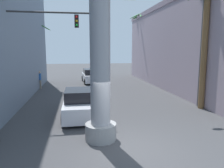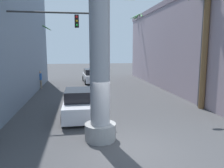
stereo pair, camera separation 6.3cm
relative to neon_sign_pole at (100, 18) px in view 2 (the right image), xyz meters
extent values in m
plane|color=#424244|center=(0.92, 8.83, -4.97)|extent=(85.63, 85.63, 0.00)
cube|color=#9E8C99|center=(10.32, 11.84, -1.08)|extent=(6.41, 22.31, 7.77)
cube|color=gray|center=(10.32, 11.84, 3.05)|extent=(6.54, 22.76, 0.50)
cylinder|color=#9E9EA3|center=(0.00, 0.00, -0.16)|extent=(0.82, 0.82, 9.61)
cylinder|color=gray|center=(0.00, 0.00, -4.62)|extent=(1.31, 1.31, 0.70)
cylinder|color=#59595E|center=(7.02, 4.45, -1.38)|extent=(0.16, 0.16, 7.18)
cylinder|color=#333333|center=(-2.66, 4.17, 0.83)|extent=(5.07, 0.10, 0.10)
cube|color=black|center=(-0.89, 4.17, 0.38)|extent=(0.24, 0.24, 0.70)
sphere|color=red|center=(-0.89, 4.04, 0.60)|extent=(0.14, 0.14, 0.14)
sphere|color=yellow|center=(-0.89, 4.04, 0.38)|extent=(0.14, 0.14, 0.14)
sphere|color=green|center=(-0.89, 4.04, 0.16)|extent=(0.14, 0.14, 0.14)
cylinder|color=black|center=(-1.65, 5.42, -4.65)|extent=(0.22, 0.64, 0.64)
cylinder|color=black|center=(0.26, 5.41, -4.65)|extent=(0.22, 0.64, 0.64)
cylinder|color=black|center=(-1.66, 2.07, -4.65)|extent=(0.22, 0.64, 0.64)
cylinder|color=black|center=(0.25, 2.06, -4.65)|extent=(0.22, 0.64, 0.64)
cube|color=silver|center=(-0.70, 3.74, -4.41)|extent=(2.03, 4.79, 0.80)
cube|color=black|center=(-0.70, 3.38, -3.71)|extent=(1.86, 2.02, 0.60)
cylinder|color=black|center=(-0.28, 17.90, -4.65)|extent=(0.26, 0.65, 0.64)
cylinder|color=black|center=(1.55, 18.01, -4.65)|extent=(0.26, 0.65, 0.64)
cylinder|color=black|center=(-0.10, 14.91, -4.65)|extent=(0.26, 0.65, 0.64)
cylinder|color=black|center=(1.74, 15.03, -4.65)|extent=(0.26, 0.65, 0.64)
cube|color=silver|center=(0.73, 16.46, -4.41)|extent=(2.20, 4.39, 0.80)
cube|color=black|center=(0.73, 16.46, -3.71)|extent=(1.92, 2.46, 0.60)
cylinder|color=brown|center=(6.95, 3.97, -1.29)|extent=(0.39, 0.40, 7.35)
cylinder|color=brown|center=(7.59, 19.59, -0.80)|extent=(0.40, 0.40, 8.33)
ellipsoid|color=#2D772D|center=(8.45, 19.73, 3.22)|extent=(1.79, 0.65, 0.57)
ellipsoid|color=#28622D|center=(8.07, 20.32, 3.09)|extent=(1.19, 1.54, 0.98)
ellipsoid|color=#2F762D|center=(7.14, 20.36, 3.18)|extent=(1.15, 1.68, 0.70)
ellipsoid|color=#20702D|center=(6.68, 19.54, 3.12)|extent=(1.67, 0.42, 0.89)
ellipsoid|color=#21702D|center=(7.23, 18.75, 3.15)|extent=(0.98, 1.70, 0.80)
ellipsoid|color=#2E772D|center=(7.90, 18.75, 3.21)|extent=(0.97, 1.76, 0.62)
cylinder|color=brown|center=(-5.12, 16.53, -1.75)|extent=(0.43, 0.45, 6.43)
ellipsoid|color=#31702D|center=(-4.35, 16.61, 1.24)|extent=(1.39, 0.56, 0.80)
ellipsoid|color=#2C662D|center=(-4.94, 17.21, 1.24)|extent=(0.60, 1.39, 0.80)
ellipsoid|color=#26782D|center=(-5.69, 16.88, 1.33)|extent=(1.40, 1.07, 0.54)
ellipsoid|color=#21642D|center=(-5.62, 16.01, 1.33)|extent=(1.32, 1.22, 0.52)
ellipsoid|color=#2F762D|center=(-4.91, 15.78, 1.28)|extent=(0.65, 1.43, 0.69)
cylinder|color=gray|center=(-4.65, 13.23, -4.54)|extent=(0.14, 0.14, 0.85)
cylinder|color=gray|center=(-4.48, 13.12, -4.54)|extent=(0.14, 0.14, 0.85)
cylinder|color=#2659A5|center=(-4.57, 13.18, -3.80)|extent=(0.47, 0.47, 0.63)
sphere|color=tan|center=(-4.57, 13.18, -3.37)|extent=(0.22, 0.22, 0.22)
camera|label=1|loc=(-0.91, -8.71, -1.21)|focal=35.00mm
camera|label=2|loc=(-0.85, -8.72, -1.21)|focal=35.00mm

